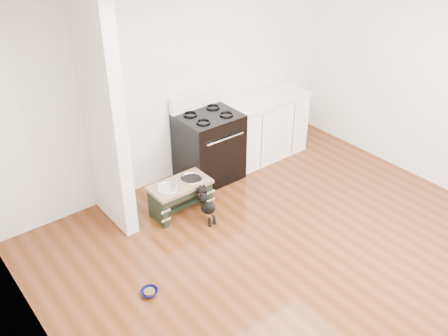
{
  "coord_description": "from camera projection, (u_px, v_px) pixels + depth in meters",
  "views": [
    {
      "loc": [
        -3.14,
        -2.48,
        3.61
      ],
      "look_at": [
        -0.06,
        1.44,
        0.59
      ],
      "focal_mm": 40.0,
      "sensor_mm": 36.0,
      "label": 1
    }
  ],
  "objects": [
    {
      "name": "ground",
      "position": [
        314.0,
        271.0,
        5.2
      ],
      "size": [
        5.0,
        5.0,
        0.0
      ],
      "primitive_type": "plane",
      "color": "#49230D",
      "rests_on": "ground"
    },
    {
      "name": "room_shell",
      "position": [
        331.0,
        132.0,
        4.36
      ],
      "size": [
        5.0,
        5.0,
        5.0
      ],
      "color": "silver",
      "rests_on": "ground"
    },
    {
      "name": "partition_wall",
      "position": [
        103.0,
        115.0,
        5.29
      ],
      "size": [
        0.15,
        0.8,
        2.7
      ],
      "primitive_type": "cube",
      "color": "silver",
      "rests_on": "ground"
    },
    {
      "name": "oven_range",
      "position": [
        209.0,
        145.0,
        6.53
      ],
      "size": [
        0.76,
        0.69,
        1.14
      ],
      "color": "black",
      "rests_on": "ground"
    },
    {
      "name": "cabinet_run",
      "position": [
        263.0,
        126.0,
        7.08
      ],
      "size": [
        1.24,
        0.64,
        0.91
      ],
      "color": "white",
      "rests_on": "ground"
    },
    {
      "name": "dog_feeder",
      "position": [
        180.0,
        192.0,
        5.95
      ],
      "size": [
        0.73,
        0.39,
        0.42
      ],
      "color": "black",
      "rests_on": "ground"
    },
    {
      "name": "puppy",
      "position": [
        206.0,
        204.0,
        5.81
      ],
      "size": [
        0.13,
        0.38,
        0.45
      ],
      "color": "black",
      "rests_on": "ground"
    },
    {
      "name": "floor_bowl",
      "position": [
        149.0,
        292.0,
        4.9
      ],
      "size": [
        0.2,
        0.2,
        0.05
      ],
      "rotation": [
        0.0,
        0.0,
        -0.16
      ],
      "color": "#0C0F57",
      "rests_on": "ground"
    }
  ]
}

